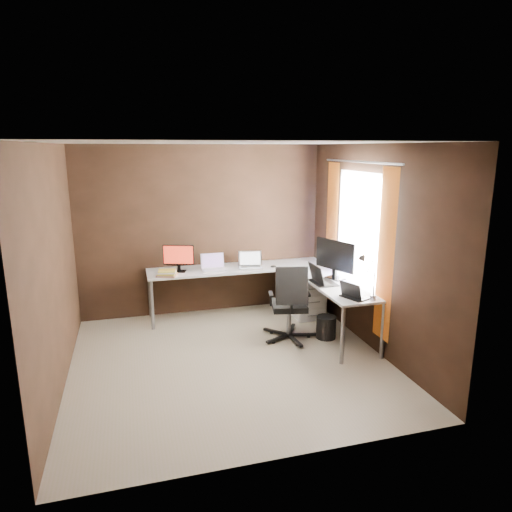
% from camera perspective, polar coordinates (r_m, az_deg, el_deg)
% --- Properties ---
extents(room, '(3.60, 3.60, 2.50)m').
position_cam_1_polar(room, '(5.23, 0.02, 0.41)').
color(room, tan).
rests_on(room, ground).
extents(desk, '(2.65, 2.25, 0.73)m').
position_cam_1_polar(desk, '(6.42, 1.98, -2.64)').
color(desk, white).
rests_on(desk, ground).
extents(drawer_pedestal, '(0.42, 0.50, 0.60)m').
position_cam_1_polar(drawer_pedestal, '(6.82, 6.39, -5.06)').
color(drawer_pedestal, white).
rests_on(drawer_pedestal, ground).
extents(monitor_left, '(0.43, 0.19, 0.39)m').
position_cam_1_polar(monitor_left, '(6.54, -9.66, -0.07)').
color(monitor_left, black).
rests_on(monitor_left, desk).
extents(monitor_right, '(0.28, 0.61, 0.53)m').
position_cam_1_polar(monitor_right, '(6.15, 9.86, -0.14)').
color(monitor_right, black).
rests_on(monitor_right, desk).
extents(laptop_white, '(0.34, 0.24, 0.23)m').
position_cam_1_polar(laptop_white, '(6.62, -5.38, -1.27)').
color(laptop_white, white).
rests_on(laptop_white, desk).
extents(laptop_silver, '(0.38, 0.30, 0.23)m').
position_cam_1_polar(laptop_silver, '(6.71, -0.70, -1.00)').
color(laptop_silver, silver).
rests_on(laptop_silver, desk).
extents(laptop_black_big, '(0.29, 0.40, 0.26)m').
position_cam_1_polar(laptop_black_big, '(5.98, 8.10, -2.90)').
color(laptop_black_big, black).
rests_on(laptop_black_big, desk).
extents(laptop_black_small, '(0.31, 0.36, 0.20)m').
position_cam_1_polar(laptop_black_small, '(5.48, 12.03, -4.72)').
color(laptop_black_small, black).
rests_on(laptop_black_small, desk).
extents(book_stack, '(0.31, 0.28, 0.08)m').
position_cam_1_polar(book_stack, '(6.38, -11.06, -2.12)').
color(book_stack, tan).
rests_on(book_stack, desk).
extents(mouse_left, '(0.09, 0.07, 0.03)m').
position_cam_1_polar(mouse_left, '(6.44, -10.04, -2.16)').
color(mouse_left, black).
rests_on(mouse_left, desk).
extents(mouse_corner, '(0.09, 0.06, 0.03)m').
position_cam_1_polar(mouse_corner, '(6.71, 2.17, -1.31)').
color(mouse_corner, black).
rests_on(mouse_corner, desk).
extents(desk_lamp, '(0.18, 0.20, 0.52)m').
position_cam_1_polar(desk_lamp, '(5.43, 13.70, -1.92)').
color(desk_lamp, slate).
rests_on(desk_lamp, desk).
extents(office_chair, '(0.57, 0.59, 1.02)m').
position_cam_1_polar(office_chair, '(6.00, 4.19, -7.67)').
color(office_chair, black).
rests_on(office_chair, ground).
extents(wastebasket, '(0.26, 0.26, 0.30)m').
position_cam_1_polar(wastebasket, '(6.14, 8.75, -8.79)').
color(wastebasket, black).
rests_on(wastebasket, ground).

